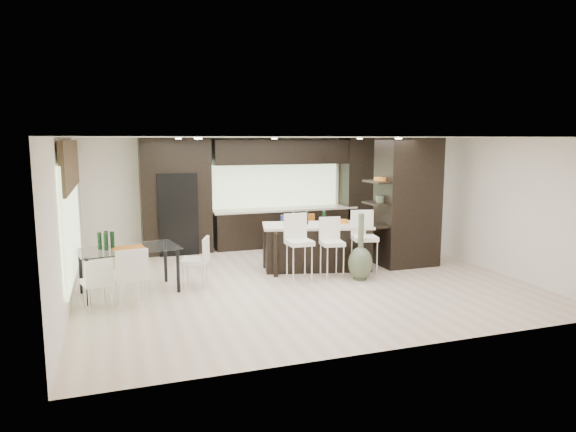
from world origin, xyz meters
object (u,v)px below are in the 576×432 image
object	(u,v)px
stool_right	(364,250)
chair_near	(131,279)
bench	(303,241)
floor_vase	(361,247)
stool_left	(299,255)
dining_table	(130,271)
chair_end	(195,264)
stool_mid	(332,254)
chair_far	(97,286)
kitchen_island	(317,246)

from	to	relation	value
stool_right	chair_near	bearing A→B (deg)	-162.15
bench	floor_vase	xyz separation A→B (m)	(0.19, -2.61, 0.38)
stool_left	stool_right	distance (m)	1.36
dining_table	chair_near	xyz separation A→B (m)	(0.00, -0.79, 0.05)
stool_left	stool_right	world-z (taller)	same
stool_right	chair_end	distance (m)	3.30
chair_near	chair_end	world-z (taller)	chair_near
bench	chair_near	bearing A→B (deg)	-140.62
floor_vase	chair_end	world-z (taller)	floor_vase
stool_right	floor_vase	size ratio (longest dim) A/B	0.81
stool_mid	chair_end	bearing A→B (deg)	-178.74
chair_far	chair_end	size ratio (longest dim) A/B	0.92
floor_vase	dining_table	xyz separation A→B (m)	(-4.20, 0.53, -0.24)
chair_far	stool_mid	bearing A→B (deg)	-8.22
stool_mid	chair_end	world-z (taller)	stool_mid
stool_mid	chair_near	world-z (taller)	stool_mid
chair_near	dining_table	bearing A→B (deg)	83.32
chair_near	stool_mid	bearing A→B (deg)	1.85
dining_table	chair_end	xyz separation A→B (m)	(1.14, 0.00, 0.02)
kitchen_island	chair_far	world-z (taller)	kitchen_island
dining_table	chair_near	world-z (taller)	chair_near
stool_mid	dining_table	xyz separation A→B (m)	(-3.74, 0.23, -0.07)
floor_vase	dining_table	distance (m)	4.24
chair_far	floor_vase	bearing A→B (deg)	-12.48
dining_table	kitchen_island	bearing A→B (deg)	-2.34
kitchen_island	dining_table	world-z (taller)	kitchen_island
chair_near	floor_vase	bearing A→B (deg)	-3.07
stool_right	chair_far	bearing A→B (deg)	-163.29
stool_mid	floor_vase	xyz separation A→B (m)	(0.46, -0.30, 0.17)
stool_left	floor_vase	world-z (taller)	floor_vase
stool_right	floor_vase	distance (m)	0.38
stool_mid	chair_near	bearing A→B (deg)	-165.18
floor_vase	bench	bearing A→B (deg)	94.08
chair_far	chair_end	distance (m)	1.82
stool_mid	stool_right	xyz separation A→B (m)	(0.68, -0.02, 0.04)
floor_vase	chair_near	bearing A→B (deg)	-176.39
chair_far	bench	bearing A→B (deg)	16.81
stool_right	kitchen_island	bearing A→B (deg)	141.12
stool_right	chair_end	world-z (taller)	stool_right
dining_table	bench	bearing A→B (deg)	16.65
kitchen_island	stool_mid	xyz separation A→B (m)	(0.00, -0.79, 0.01)
stool_right	chair_far	distance (m)	4.97
stool_left	stool_mid	xyz separation A→B (m)	(0.68, 0.02, -0.04)
kitchen_island	stool_left	world-z (taller)	stool_left
stool_mid	dining_table	world-z (taller)	stool_mid
stool_left	chair_far	distance (m)	3.62
dining_table	chair_end	world-z (taller)	chair_end
stool_right	chair_far	world-z (taller)	stool_right
kitchen_island	chair_end	size ratio (longest dim) A/B	2.63
kitchen_island	dining_table	xyz separation A→B (m)	(-3.74, -0.56, -0.06)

